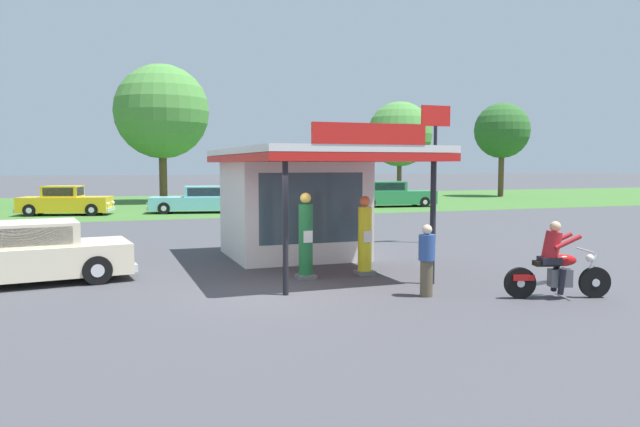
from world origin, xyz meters
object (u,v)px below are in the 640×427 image
object	(u,v)px
motorcycle_with_rider	(556,266)
bystander_chatting_near_pumps	(427,259)
gas_pump_offside	(365,239)
featured_classic_sedan	(14,256)
gas_pump_nearside	(306,239)
parked_car_back_row_far_left	(295,197)
parked_car_back_row_right	(65,202)
parked_car_back_row_centre	(392,195)
parked_car_back_row_centre_left	(199,201)
roadside_pole_sign	(435,150)

from	to	relation	value
motorcycle_with_rider	bystander_chatting_near_pumps	distance (m)	2.61
gas_pump_offside	featured_classic_sedan	size ratio (longest dim) A/B	0.36
gas_pump_nearside	parked_car_back_row_far_left	world-z (taller)	gas_pump_nearside
parked_car_back_row_right	parked_car_back_row_centre	size ratio (longest dim) A/B	0.89
gas_pump_nearside	parked_car_back_row_centre_left	distance (m)	20.77
parked_car_back_row_centre_left	gas_pump_nearside	bearing A→B (deg)	-91.60
parked_car_back_row_far_left	parked_car_back_row_centre	distance (m)	6.34
gas_pump_nearside	motorcycle_with_rider	world-z (taller)	gas_pump_nearside
parked_car_back_row_centre	parked_car_back_row_far_left	bearing A→B (deg)	171.09
gas_pump_nearside	parked_car_back_row_right	bearing A→B (deg)	106.67
parked_car_back_row_right	parked_car_back_row_centre	distance (m)	19.50
gas_pump_nearside	gas_pump_offside	size ratio (longest dim) A/B	1.05
motorcycle_with_rider	parked_car_back_row_centre_left	bearing A→B (deg)	98.21
parked_car_back_row_centre_left	motorcycle_with_rider	bearing A→B (deg)	-81.79
featured_classic_sedan	bystander_chatting_near_pumps	xyz separation A→B (m)	(8.17, -4.27, 0.12)
gas_pump_offside	motorcycle_with_rider	world-z (taller)	gas_pump_offside
gas_pump_nearside	motorcycle_with_rider	size ratio (longest dim) A/B	0.97
motorcycle_with_rider	parked_car_back_row_right	size ratio (longest dim) A/B	0.42
gas_pump_offside	parked_car_back_row_right	xyz separation A→B (m)	(-8.01, 21.59, -0.18)
parked_car_back_row_far_left	gas_pump_nearside	bearing A→B (deg)	-106.79
parked_car_back_row_right	roadside_pole_sign	distance (m)	21.29
gas_pump_offside	parked_car_back_row_centre	xyz separation A→B (m)	(11.49, 21.46, -0.14)
parked_car_back_row_right	parked_car_back_row_far_left	world-z (taller)	parked_car_back_row_right
parked_car_back_row_right	roadside_pole_sign	world-z (taller)	roadside_pole_sign
roadside_pole_sign	featured_classic_sedan	bearing A→B (deg)	-166.01
motorcycle_with_rider	parked_car_back_row_centre	distance (m)	26.73
gas_pump_nearside	gas_pump_offside	distance (m)	1.54
parked_car_back_row_centre_left	bystander_chatting_near_pumps	bearing A→B (deg)	-87.20
gas_pump_nearside	gas_pump_offside	bearing A→B (deg)	-0.00
gas_pump_nearside	parked_car_back_row_centre_left	size ratio (longest dim) A/B	0.36
parked_car_back_row_far_left	gas_pump_offside	bearing A→B (deg)	-103.13
gas_pump_offside	parked_car_back_row_centre_left	world-z (taller)	gas_pump_offside
gas_pump_nearside	parked_car_back_row_centre_left	world-z (taller)	gas_pump_nearside
parked_car_back_row_far_left	bystander_chatting_near_pumps	bearing A→B (deg)	-101.35
featured_classic_sedan	gas_pump_nearside	bearing A→B (deg)	-13.68
bystander_chatting_near_pumps	roadside_pole_sign	bearing A→B (deg)	58.43
bystander_chatting_near_pumps	parked_car_back_row_centre	bearing A→B (deg)	64.92
gas_pump_offside	parked_car_back_row_right	distance (m)	23.03
gas_pump_offside	parked_car_back_row_right	size ratio (longest dim) A/B	0.38
gas_pump_offside	roadside_pole_sign	bearing A→B (deg)	44.90
parked_car_back_row_centre_left	roadside_pole_sign	xyz separation A→B (m)	(5.72, -16.02, 2.55)
gas_pump_offside	roadside_pole_sign	size ratio (longest dim) A/B	0.41
parked_car_back_row_far_left	motorcycle_with_rider	bearing A→B (deg)	-95.79
gas_pump_offside	parked_car_back_row_centre	distance (m)	24.34
featured_classic_sedan	parked_car_back_row_centre	world-z (taller)	parked_car_back_row_centre
gas_pump_nearside	parked_car_back_row_centre_left	xyz separation A→B (m)	(0.58, 20.76, -0.26)
gas_pump_nearside	featured_classic_sedan	size ratio (longest dim) A/B	0.38
motorcycle_with_rider	roadside_pole_sign	size ratio (longest dim) A/B	0.45
parked_car_back_row_centre_left	featured_classic_sedan	bearing A→B (deg)	-110.11
motorcycle_with_rider	gas_pump_offside	bearing A→B (deg)	124.55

